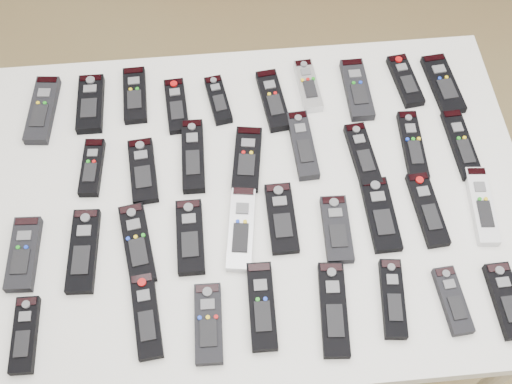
{
  "coord_description": "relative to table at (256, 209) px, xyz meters",
  "views": [
    {
      "loc": [
        -0.17,
        -0.84,
        2.05
      ],
      "look_at": [
        -0.1,
        -0.12,
        0.8
      ],
      "focal_mm": 45.0,
      "sensor_mm": 36.0,
      "label": 1
    }
  ],
  "objects": [
    {
      "name": "remote_31",
      "position": [
        -0.01,
        -0.27,
        0.07
      ],
      "size": [
        0.06,
        0.19,
        0.02
      ],
      "primitive_type": "cube",
      "rotation": [
        0.0,
        0.0,
        -0.02
      ],
      "color": "black",
      "rests_on": "table"
    },
    {
      "name": "remote_33",
      "position": [
        0.26,
        -0.28,
        0.07
      ],
      "size": [
        0.06,
        0.17,
        0.02
      ],
      "primitive_type": "cube",
      "rotation": [
        0.0,
        0.0,
        -0.11
      ],
      "color": "black",
      "rests_on": "table"
    },
    {
      "name": "remote_35",
      "position": [
        0.49,
        -0.3,
        0.07
      ],
      "size": [
        0.06,
        0.16,
        0.02
      ],
      "primitive_type": "cube",
      "rotation": [
        0.0,
        0.0,
        0.03
      ],
      "color": "black",
      "rests_on": "table"
    },
    {
      "name": "remote_13",
      "position": [
        -0.01,
        0.1,
        0.07
      ],
      "size": [
        0.09,
        0.18,
        0.02
      ],
      "primitive_type": "cube",
      "rotation": [
        0.0,
        0.0,
        -0.15
      ],
      "color": "black",
      "rests_on": "table"
    },
    {
      "name": "remote_0",
      "position": [
        -0.5,
        0.28,
        0.07
      ],
      "size": [
        0.08,
        0.2,
        0.02
      ],
      "primitive_type": "cube",
      "rotation": [
        0.0,
        0.0,
        -0.1
      ],
      "color": "black",
      "rests_on": "table"
    },
    {
      "name": "remote_25",
      "position": [
        0.27,
        -0.08,
        0.07
      ],
      "size": [
        0.06,
        0.18,
        0.02
      ],
      "primitive_type": "cube",
      "rotation": [
        0.0,
        0.0,
        0.02
      ],
      "color": "black",
      "rests_on": "table"
    },
    {
      "name": "remote_28",
      "position": [
        -0.49,
        -0.28,
        0.07
      ],
      "size": [
        0.05,
        0.16,
        0.02
      ],
      "primitive_type": "cube",
      "rotation": [
        0.0,
        0.0,
        -0.02
      ],
      "color": "black",
      "rests_on": "table"
    },
    {
      "name": "ground",
      "position": [
        0.1,
        0.12,
        -0.72
      ],
      "size": [
        4.0,
        4.0,
        0.0
      ],
      "primitive_type": "plane",
      "color": "#9B7E4E",
      "rests_on": "ground"
    },
    {
      "name": "remote_19",
      "position": [
        -0.38,
        -0.11,
        0.07
      ],
      "size": [
        0.07,
        0.2,
        0.02
      ],
      "primitive_type": "cube",
      "rotation": [
        0.0,
        0.0,
        -0.06
      ],
      "color": "black",
      "rests_on": "table"
    },
    {
      "name": "remote_34",
      "position": [
        0.38,
        -0.29,
        0.07
      ],
      "size": [
        0.06,
        0.15,
        0.02
      ],
      "primitive_type": "cube",
      "rotation": [
        0.0,
        0.0,
        0.07
      ],
      "color": "black",
      "rests_on": "table"
    },
    {
      "name": "remote_3",
      "position": [
        -0.17,
        0.27,
        0.07
      ],
      "size": [
        0.06,
        0.16,
        0.02
      ],
      "primitive_type": "cube",
      "rotation": [
        0.0,
        0.0,
        0.06
      ],
      "color": "black",
      "rests_on": "table"
    },
    {
      "name": "remote_12",
      "position": [
        -0.14,
        0.12,
        0.07
      ],
      "size": [
        0.05,
        0.19,
        0.02
      ],
      "primitive_type": "cube",
      "rotation": [
        0.0,
        0.0,
        -0.02
      ],
      "color": "black",
      "rests_on": "table"
    },
    {
      "name": "remote_5",
      "position": [
        0.07,
        0.26,
        0.07
      ],
      "size": [
        0.07,
        0.18,
        0.02
      ],
      "primitive_type": "cube",
      "rotation": [
        0.0,
        0.0,
        0.11
      ],
      "color": "black",
      "rests_on": "table"
    },
    {
      "name": "remote_15",
      "position": [
        0.26,
        0.08,
        0.07
      ],
      "size": [
        0.06,
        0.17,
        0.02
      ],
      "primitive_type": "cube",
      "rotation": [
        0.0,
        0.0,
        0.09
      ],
      "color": "black",
      "rests_on": "table"
    },
    {
      "name": "remote_32",
      "position": [
        0.13,
        -0.29,
        0.07
      ],
      "size": [
        0.07,
        0.2,
        0.02
      ],
      "primitive_type": "cube",
      "rotation": [
        0.0,
        0.0,
        -0.08
      ],
      "color": "black",
      "rests_on": "table"
    },
    {
      "name": "remote_26",
      "position": [
        0.38,
        -0.07,
        0.07
      ],
      "size": [
        0.06,
        0.19,
        0.02
      ],
      "primitive_type": "cube",
      "rotation": [
        0.0,
        0.0,
        0.07
      ],
      "color": "black",
      "rests_on": "table"
    },
    {
      "name": "remote_17",
      "position": [
        0.5,
        0.09,
        0.07
      ],
      "size": [
        0.05,
        0.19,
        0.02
      ],
      "primitive_type": "cube",
      "rotation": [
        0.0,
        0.0,
        0.04
      ],
      "color": "black",
      "rests_on": "table"
    },
    {
      "name": "remote_22",
      "position": [
        -0.04,
        -0.08,
        0.07
      ],
      "size": [
        0.08,
        0.21,
        0.02
      ],
      "primitive_type": "cube",
      "rotation": [
        0.0,
        0.0,
        -0.14
      ],
      "color": "#B7B7BC",
      "rests_on": "table"
    },
    {
      "name": "remote_30",
      "position": [
        -0.12,
        -0.29,
        0.07
      ],
      "size": [
        0.06,
        0.17,
        0.02
      ],
      "primitive_type": "cube",
      "rotation": [
        0.0,
        0.0,
        -0.03
      ],
      "color": "black",
      "rests_on": "table"
    },
    {
      "name": "remote_9",
      "position": [
        0.5,
        0.28,
        0.07
      ],
      "size": [
        0.08,
        0.19,
        0.02
      ],
      "primitive_type": "cube",
      "rotation": [
        0.0,
        0.0,
        0.09
      ],
      "color": "black",
      "rests_on": "table"
    },
    {
      "name": "remote_7",
      "position": [
        0.28,
        0.28,
        0.07
      ],
      "size": [
        0.06,
        0.18,
        0.02
      ],
      "primitive_type": "cube",
      "rotation": [
        0.0,
        0.0,
        0.01
      ],
      "color": "black",
      "rests_on": "table"
    },
    {
      "name": "remote_4",
      "position": [
        -0.07,
        0.28,
        0.07
      ],
      "size": [
        0.06,
        0.14,
        0.02
      ],
      "primitive_type": "cube",
      "rotation": [
        0.0,
        0.0,
        0.15
      ],
      "color": "black",
      "rests_on": "table"
    },
    {
      "name": "remote_10",
      "position": [
        -0.37,
        0.11,
        0.07
      ],
      "size": [
        0.06,
        0.15,
        0.02
      ],
      "primitive_type": "cube",
      "rotation": [
        0.0,
        0.0,
        -0.08
      ],
      "color": "black",
      "rests_on": "table"
    },
    {
      "name": "table",
      "position": [
        0.0,
        0.0,
        0.0
      ],
      "size": [
        1.25,
        0.88,
        0.78
      ],
      "color": "white",
      "rests_on": "ground"
    },
    {
      "name": "remote_6",
      "position": [
        0.16,
        0.3,
        0.07
      ],
      "size": [
        0.06,
        0.16,
        0.02
      ],
      "primitive_type": "cube",
      "rotation": [
        0.0,
        0.0,
        0.07
      ],
      "color": "#B7B7BC",
      "rests_on": "table"
    },
    {
      "name": "remote_1",
      "position": [
        -0.38,
        0.29,
        0.07
      ],
      "size": [
        0.06,
        0.17,
        0.02
      ],
      "primitive_type": "cube",
      "rotation": [
        0.0,
        0.0,
        -0.01
      ],
      "color": "black",
      "rests_on": "table"
    },
    {
      "name": "remote_24",
      "position": [
        0.17,
        -0.11,
        0.07
      ],
      "size": [
        0.06,
        0.16,
        0.02
      ],
      "primitive_type": "cube",
      "rotation": [
        0.0,
        0.0,
        -0.03
      ],
      "color": "black",
      "rests_on": "table"
    },
    {
      "name": "remote_14",
      "position": [
        0.12,
        0.12,
        0.07
      ],
      "size": [
        0.06,
        0.19,
        0.02
      ],
      "primitive_type": "cube",
      "rotation": [
        0.0,
        0.0,
        0.05
      ],
      "color": "black",
      "rests_on": "table"
    },
    {
      "name": "remote_11",
      "position": [
        -0.26,
        0.09,
        0.07
      ],
      "size": [
        0.07,
        0.17,
        0.02
      ],
      "primitive_type": "cube",
      "rotation": [
        0.0,
        0.0,
        0.08
      ],
      "color": "black",
      "rests_on": "table"
    },
    {
      "name": "remote_29",
      "position": [
        -0.25,
        -0.26,
        0.07
      ],
      "size": [
        0.07,
        0.19,
        0.02
      ],
      "primitive_type": "cube",
      "rotation": [
        0.0,
        0.0,
        0.1
      ],
      "color": "black",
      "rests_on": "table"
    },
    {
      "name": "remote_21",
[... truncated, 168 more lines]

